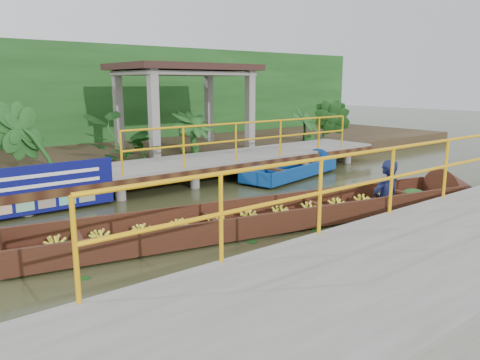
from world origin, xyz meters
TOP-DOWN VIEW (x-y plane):
  - ground at (0.00, 0.00)m, footprint 80.00×80.00m
  - land_strip at (0.00, 7.50)m, footprint 30.00×8.00m
  - far_dock at (0.02, 3.43)m, footprint 16.00×2.06m
  - near_dock at (1.00, -4.20)m, footprint 18.00×2.40m
  - pavilion at (3.00, 6.30)m, footprint 4.40×3.00m
  - foliage_backdrop at (0.00, 10.00)m, footprint 30.00×0.80m
  - vendor_boat at (0.68, -0.91)m, footprint 11.17×3.39m
  - moored_blue_boat at (4.74, 2.34)m, footprint 4.07×1.84m
  - blue_banner at (-2.83, 2.48)m, footprint 3.12×0.04m
  - tropical_plants at (2.25, 5.30)m, footprint 14.07×1.07m

SIDE VIEW (x-z plane):
  - ground at x=0.00m, z-range 0.00..0.00m
  - moored_blue_boat at x=4.74m, z-range -0.30..0.64m
  - land_strip at x=0.00m, z-range 0.00..0.45m
  - vendor_boat at x=0.68m, z-range -0.92..1.42m
  - near_dock at x=1.00m, z-range -0.56..1.16m
  - far_dock at x=0.02m, z-range -0.35..1.30m
  - blue_banner at x=-2.83m, z-range 0.07..1.04m
  - tropical_plants at x=2.25m, z-range 0.45..1.79m
  - foliage_backdrop at x=0.00m, z-range 0.00..4.00m
  - pavilion at x=3.00m, z-range 1.32..4.32m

